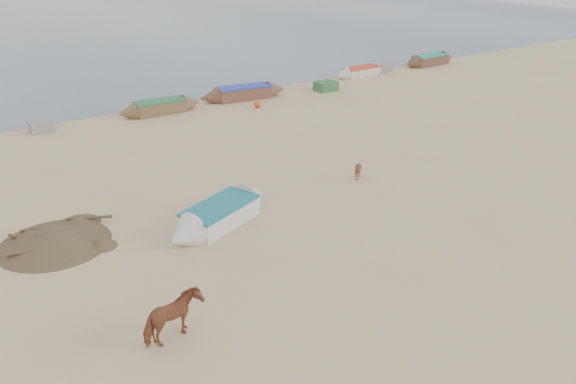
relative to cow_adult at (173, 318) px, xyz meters
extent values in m
plane|color=tan|center=(6.91, 0.48, -0.71)|extent=(140.00, 140.00, 0.00)
imported|color=brown|center=(0.00, 0.00, 0.00)|extent=(1.82, 1.13, 1.43)
imported|color=#58311B|center=(11.58, 5.63, -0.27)|extent=(0.85, 0.76, 0.89)
cone|color=brown|center=(-1.32, 7.37, -0.45)|extent=(4.93, 4.93, 0.53)
sphere|color=#BF4B11|center=(14.25, 18.45, -0.49)|extent=(0.44, 0.44, 0.44)
cube|color=gray|center=(1.49, 21.35, -0.43)|extent=(1.20, 1.10, 0.56)
cube|color=#2D6639|center=(20.83, 19.57, -0.39)|extent=(1.50, 1.20, 0.64)
cube|color=gray|center=(28.70, 21.93, -0.41)|extent=(1.30, 1.20, 0.60)
camera|label=1|loc=(-4.54, -11.90, 9.27)|focal=35.00mm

